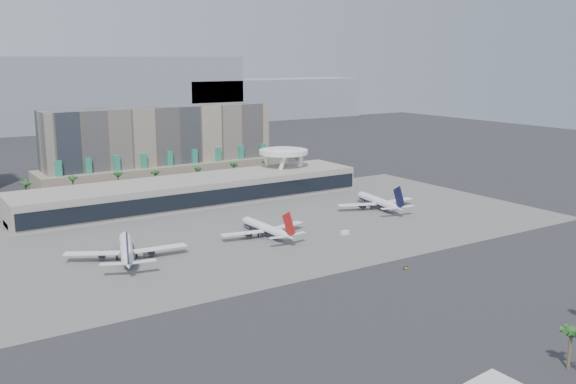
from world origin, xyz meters
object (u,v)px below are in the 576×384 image
airliner_left (127,249)px  service_vehicle_a (149,252)px  airliner_centre (266,228)px  taxiway_sign (406,268)px  service_vehicle_b (345,233)px  airliner_right (378,202)px

airliner_left → service_vehicle_a: 9.03m
airliner_centre → taxiway_sign: airliner_centre is taller
service_vehicle_b → taxiway_sign: bearing=-87.1°
airliner_right → service_vehicle_b: bearing=-137.6°
airliner_left → taxiway_sign: 95.72m
airliner_centre → service_vehicle_b: size_ratio=11.93×
airliner_right → service_vehicle_a: 115.70m
service_vehicle_b → taxiway_sign: size_ratio=1.57×
service_vehicle_b → airliner_centre: bearing=166.7°
airliner_left → airliner_centre: 55.84m
airliner_centre → service_vehicle_b: (27.78, -14.60, -2.52)m
service_vehicle_b → service_vehicle_a: bearing=-178.0°
airliner_right → airliner_centre: bearing=-161.1°
airliner_left → airliner_right: airliner_left is taller
airliner_left → airliner_right: 124.23m
airliner_right → service_vehicle_b: 48.12m
airliner_centre → service_vehicle_a: (-47.37, 1.93, -2.37)m
airliner_left → airliner_right: size_ratio=1.04×
airliner_right → airliner_left: bearing=-165.8°
taxiway_sign → service_vehicle_b: bearing=67.0°
airliner_centre → service_vehicle_b: 31.48m
airliner_centre → airliner_right: size_ratio=0.95×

